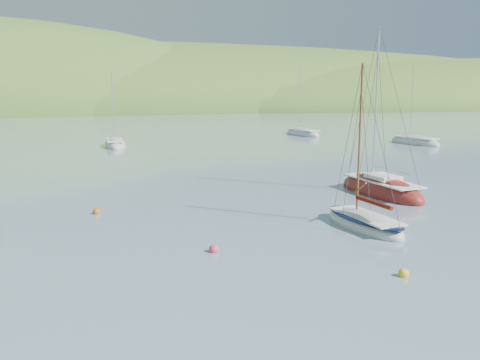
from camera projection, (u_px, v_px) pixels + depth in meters
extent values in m
plane|color=gray|center=(299.00, 265.00, 23.99)|extent=(700.00, 700.00, 0.00)
ellipsoid|color=#426E29|center=(121.00, 107.00, 185.50)|extent=(440.00, 110.00, 44.00)
ellipsoid|color=#426E29|center=(369.00, 105.00, 199.01)|extent=(240.00, 100.00, 34.00)
ellipsoid|color=silver|center=(364.00, 225.00, 30.27)|extent=(3.20, 6.64, 1.56)
cube|color=white|center=(366.00, 216.00, 30.06)|extent=(2.42, 5.17, 0.10)
cylinder|color=brown|center=(360.00, 140.00, 30.11)|extent=(0.12, 0.12, 8.50)
ellipsoid|color=black|center=(365.00, 217.00, 30.19)|extent=(3.15, 6.57, 0.27)
cylinder|color=#5E170B|center=(374.00, 203.00, 29.32)|extent=(0.66, 3.07, 0.24)
ellipsoid|color=maroon|center=(381.00, 192.00, 39.30)|extent=(4.09, 9.12, 2.43)
cube|color=white|center=(383.00, 181.00, 38.99)|extent=(3.09, 7.10, 0.10)
cylinder|color=silver|center=(376.00, 105.00, 39.14)|extent=(0.12, 0.12, 11.02)
cube|color=white|center=(383.00, 178.00, 38.95)|extent=(1.94, 2.65, 0.42)
cylinder|color=silver|center=(391.00, 170.00, 38.02)|extent=(0.61, 4.21, 0.09)
ellipsoid|color=silver|center=(115.00, 145.00, 68.71)|extent=(2.60, 7.39, 2.02)
cube|color=white|center=(115.00, 140.00, 68.45)|extent=(1.94, 5.76, 0.10)
cylinder|color=silver|center=(113.00, 105.00, 68.64)|extent=(0.12, 0.12, 8.86)
ellipsoid|color=silver|center=(303.00, 134.00, 83.47)|extent=(4.60, 8.15, 2.10)
cube|color=white|center=(303.00, 130.00, 83.21)|extent=(3.49, 6.34, 0.10)
cylinder|color=silver|center=(300.00, 100.00, 83.31)|extent=(0.12, 0.12, 9.26)
ellipsoid|color=silver|center=(415.00, 143.00, 71.57)|extent=(4.80, 8.33, 2.15)
cube|color=white|center=(416.00, 137.00, 71.30)|extent=(3.65, 6.47, 0.10)
cylinder|color=silver|center=(412.00, 102.00, 71.39)|extent=(0.12, 0.12, 9.44)
sphere|color=yellow|center=(404.00, 274.00, 22.57)|extent=(0.45, 0.45, 0.45)
sphere|color=#ED3F52|center=(214.00, 249.00, 25.84)|extent=(0.50, 0.50, 0.50)
sphere|color=#DB6406|center=(96.00, 212.00, 33.37)|extent=(0.44, 0.44, 0.44)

